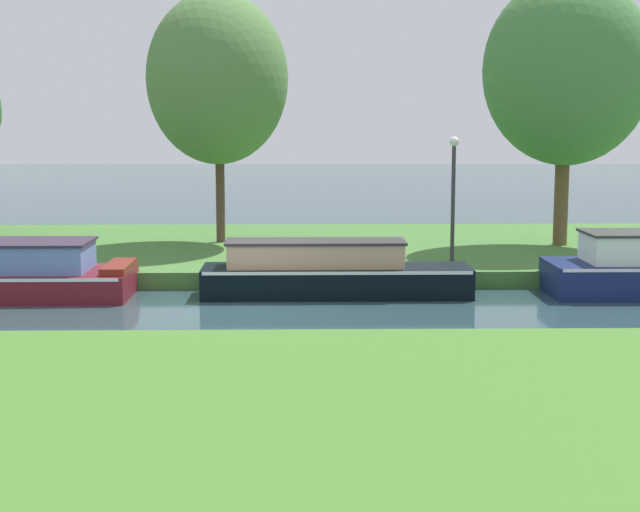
{
  "coord_description": "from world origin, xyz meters",
  "views": [
    {
      "loc": [
        1.25,
        -20.03,
        3.99
      ],
      "look_at": [
        1.68,
        1.2,
        0.9
      ],
      "focal_mm": 54.34,
      "sensor_mm": 36.0,
      "label": 1
    }
  ],
  "objects_px": {
    "black_cruiser": "(331,272)",
    "willow_tree_right": "(567,71)",
    "mooring_post_near": "(366,256)",
    "willow_tree_centre": "(218,79)",
    "lamp_post": "(453,184)"
  },
  "relations": [
    {
      "from": "black_cruiser",
      "to": "willow_tree_right",
      "type": "bearing_deg",
      "value": 38.95
    },
    {
      "from": "willow_tree_right",
      "to": "mooring_post_near",
      "type": "height_order",
      "value": "willow_tree_right"
    },
    {
      "from": "black_cruiser",
      "to": "willow_tree_centre",
      "type": "xyz_separation_m",
      "value": [
        -2.95,
        5.95,
        4.46
      ]
    },
    {
      "from": "willow_tree_right",
      "to": "mooring_post_near",
      "type": "relative_size",
      "value": 11.49
    },
    {
      "from": "willow_tree_centre",
      "to": "lamp_post",
      "type": "height_order",
      "value": "willow_tree_centre"
    },
    {
      "from": "willow_tree_right",
      "to": "willow_tree_centre",
      "type": "bearing_deg",
      "value": 176.28
    },
    {
      "from": "lamp_post",
      "to": "mooring_post_near",
      "type": "xyz_separation_m",
      "value": [
        -2.23,
        -1.36,
        -1.6
      ]
    },
    {
      "from": "willow_tree_right",
      "to": "mooring_post_near",
      "type": "bearing_deg",
      "value": -143.88
    },
    {
      "from": "willow_tree_centre",
      "to": "lamp_post",
      "type": "bearing_deg",
      "value": -29.62
    },
    {
      "from": "willow_tree_right",
      "to": "lamp_post",
      "type": "bearing_deg",
      "value": -141.12
    },
    {
      "from": "lamp_post",
      "to": "mooring_post_near",
      "type": "height_order",
      "value": "lamp_post"
    },
    {
      "from": "black_cruiser",
      "to": "mooring_post_near",
      "type": "height_order",
      "value": "black_cruiser"
    },
    {
      "from": "willow_tree_centre",
      "to": "mooring_post_near",
      "type": "xyz_separation_m",
      "value": [
        3.82,
        -4.8,
        -4.27
      ]
    },
    {
      "from": "black_cruiser",
      "to": "willow_tree_right",
      "type": "distance_m",
      "value": 9.67
    },
    {
      "from": "black_cruiser",
      "to": "mooring_post_near",
      "type": "xyz_separation_m",
      "value": [
        0.88,
        1.16,
        0.19
      ]
    }
  ]
}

